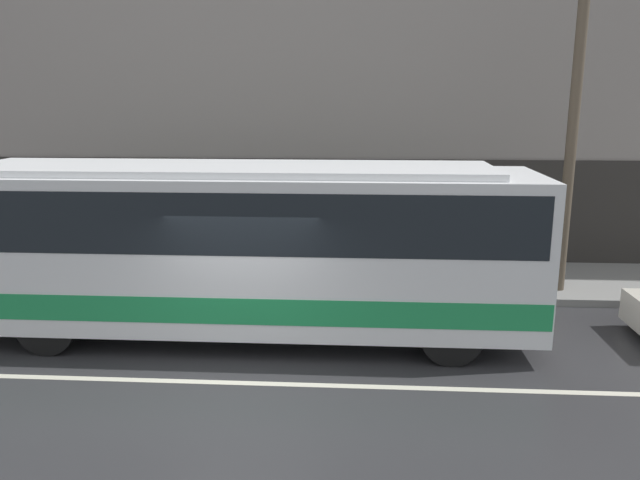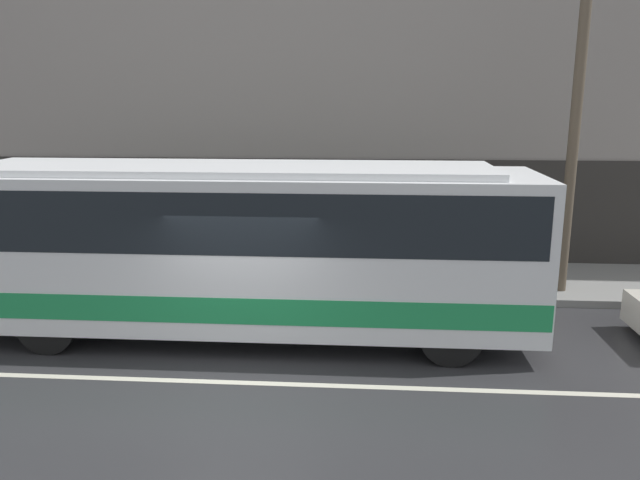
{
  "view_description": "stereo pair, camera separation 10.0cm",
  "coord_description": "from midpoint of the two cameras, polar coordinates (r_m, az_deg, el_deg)",
  "views": [
    {
      "loc": [
        1.88,
        -8.88,
        4.38
      ],
      "look_at": [
        1.18,
        2.05,
        1.84
      ],
      "focal_mm": 35.0,
      "sensor_mm": 36.0,
      "label": 1
    },
    {
      "loc": [
        1.98,
        -8.87,
        4.38
      ],
      "look_at": [
        1.18,
        2.05,
        1.84
      ],
      "focal_mm": 35.0,
      "sensor_mm": 36.0,
      "label": 2
    }
  ],
  "objects": [
    {
      "name": "sidewalk",
      "position": [
        15.19,
        -3.81,
        -3.4
      ],
      "size": [
        60.0,
        3.13,
        0.16
      ],
      "color": "gray",
      "rests_on": "ground_plane"
    },
    {
      "name": "ground_plane",
      "position": [
        10.08,
        -7.95,
        -12.83
      ],
      "size": [
        60.0,
        60.0,
        0.0
      ],
      "primitive_type": "plane",
      "color": "#2D2D30"
    },
    {
      "name": "building_facade",
      "position": [
        16.31,
        -3.31,
        17.61
      ],
      "size": [
        60.0,
        0.35,
        11.76
      ],
      "color": "gray",
      "rests_on": "ground_plane"
    },
    {
      "name": "lane_stripe",
      "position": [
        10.08,
        -7.95,
        -12.8
      ],
      "size": [
        54.0,
        0.14,
        0.01
      ],
      "color": "beige",
      "rests_on": "ground_plane"
    },
    {
      "name": "transit_bus",
      "position": [
        11.47,
        -8.22,
        -0.12
      ],
      "size": [
        10.92,
        2.58,
        3.18
      ],
      "color": "white",
      "rests_on": "ground_plane"
    },
    {
      "name": "utility_pole_near",
      "position": [
        14.34,
        21.85,
        8.73
      ],
      "size": [
        0.23,
        0.23,
        6.72
      ],
      "color": "brown",
      "rests_on": "sidewalk"
    }
  ]
}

